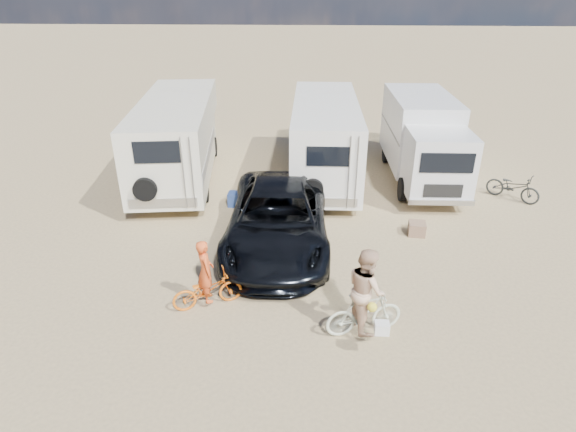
{
  "coord_description": "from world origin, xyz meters",
  "views": [
    {
      "loc": [
        -0.08,
        -9.97,
        6.84
      ],
      "look_at": [
        -0.62,
        1.06,
        1.3
      ],
      "focal_mm": 29.93,
      "sensor_mm": 36.0,
      "label": 1
    }
  ],
  "objects_px": {
    "crate": "(417,229)",
    "dark_suv": "(278,218)",
    "rv_left": "(178,140)",
    "cooler": "(237,199)",
    "bike_man": "(207,290)",
    "bike_parked": "(513,187)",
    "rv_main": "(325,142)",
    "rider_man": "(206,278)",
    "rider_woman": "(366,296)",
    "box_truck": "(423,142)",
    "bike_woman": "(364,313)"
  },
  "relations": [
    {
      "from": "bike_woman",
      "to": "rider_woman",
      "type": "relative_size",
      "value": 0.9
    },
    {
      "from": "bike_parked",
      "to": "rv_main",
      "type": "bearing_deg",
      "value": 114.67
    },
    {
      "from": "box_truck",
      "to": "cooler",
      "type": "relative_size",
      "value": 10.79
    },
    {
      "from": "rider_woman",
      "to": "bike_parked",
      "type": "height_order",
      "value": "rider_woman"
    },
    {
      "from": "rv_main",
      "to": "crate",
      "type": "bearing_deg",
      "value": -57.95
    },
    {
      "from": "rv_main",
      "to": "bike_man",
      "type": "distance_m",
      "value": 8.48
    },
    {
      "from": "bike_man",
      "to": "rider_woman",
      "type": "bearing_deg",
      "value": -126.14
    },
    {
      "from": "cooler",
      "to": "bike_man",
      "type": "bearing_deg",
      "value": -86.18
    },
    {
      "from": "crate",
      "to": "bike_woman",
      "type": "bearing_deg",
      "value": -113.95
    },
    {
      "from": "rv_left",
      "to": "bike_man",
      "type": "height_order",
      "value": "rv_left"
    },
    {
      "from": "dark_suv",
      "to": "bike_woman",
      "type": "distance_m",
      "value": 4.21
    },
    {
      "from": "crate",
      "to": "rv_main",
      "type": "bearing_deg",
      "value": 122.03
    },
    {
      "from": "rv_left",
      "to": "bike_man",
      "type": "distance_m",
      "value": 8.3
    },
    {
      "from": "bike_man",
      "to": "crate",
      "type": "xyz_separation_m",
      "value": [
        5.46,
        3.68,
        -0.23
      ]
    },
    {
      "from": "rv_main",
      "to": "rv_left",
      "type": "xyz_separation_m",
      "value": [
        -5.39,
        -0.12,
        0.01
      ]
    },
    {
      "from": "box_truck",
      "to": "bike_woman",
      "type": "bearing_deg",
      "value": -108.89
    },
    {
      "from": "rider_woman",
      "to": "box_truck",
      "type": "bearing_deg",
      "value": -34.54
    },
    {
      "from": "rv_left",
      "to": "cooler",
      "type": "xyz_separation_m",
      "value": [
        2.49,
        -2.42,
        -1.21
      ]
    },
    {
      "from": "rv_left",
      "to": "cooler",
      "type": "height_order",
      "value": "rv_left"
    },
    {
      "from": "rider_man",
      "to": "cooler",
      "type": "distance_m",
      "value": 5.43
    },
    {
      "from": "rider_woman",
      "to": "rv_main",
      "type": "bearing_deg",
      "value": -11.89
    },
    {
      "from": "rider_man",
      "to": "rider_woman",
      "type": "height_order",
      "value": "rider_woman"
    },
    {
      "from": "box_truck",
      "to": "cooler",
      "type": "xyz_separation_m",
      "value": [
        -6.45,
        -2.59,
        -1.24
      ]
    },
    {
      "from": "bike_woman",
      "to": "rider_man",
      "type": "relative_size",
      "value": 1.1
    },
    {
      "from": "bike_parked",
      "to": "cooler",
      "type": "bearing_deg",
      "value": 134.57
    },
    {
      "from": "cooler",
      "to": "bike_parked",
      "type": "bearing_deg",
      "value": 8.57
    },
    {
      "from": "bike_man",
      "to": "cooler",
      "type": "height_order",
      "value": "bike_man"
    },
    {
      "from": "bike_man",
      "to": "crate",
      "type": "height_order",
      "value": "bike_man"
    },
    {
      "from": "rider_man",
      "to": "bike_woman",
      "type": "bearing_deg",
      "value": -126.14
    },
    {
      "from": "bike_man",
      "to": "rider_man",
      "type": "distance_m",
      "value": 0.34
    },
    {
      "from": "rider_man",
      "to": "rider_woman",
      "type": "xyz_separation_m",
      "value": [
        3.48,
        -0.77,
        0.17
      ]
    },
    {
      "from": "rv_left",
      "to": "rider_woman",
      "type": "xyz_separation_m",
      "value": [
        6.08,
        -8.59,
        -0.51
      ]
    },
    {
      "from": "bike_man",
      "to": "box_truck",
      "type": "bearing_deg",
      "value": -62.13
    },
    {
      "from": "bike_woman",
      "to": "bike_parked",
      "type": "xyz_separation_m",
      "value": [
        5.67,
        7.12,
        -0.04
      ]
    },
    {
      "from": "rv_main",
      "to": "cooler",
      "type": "bearing_deg",
      "value": -138.78
    },
    {
      "from": "bike_woman",
      "to": "rider_man",
      "type": "distance_m",
      "value": 3.58
    },
    {
      "from": "rv_left",
      "to": "bike_woman",
      "type": "bearing_deg",
      "value": -61.62
    },
    {
      "from": "rv_left",
      "to": "box_truck",
      "type": "relative_size",
      "value": 1.23
    },
    {
      "from": "dark_suv",
      "to": "rv_left",
      "type": "bearing_deg",
      "value": 128.58
    },
    {
      "from": "dark_suv",
      "to": "bike_man",
      "type": "distance_m",
      "value": 3.25
    },
    {
      "from": "box_truck",
      "to": "bike_woman",
      "type": "distance_m",
      "value": 9.27
    },
    {
      "from": "rider_man",
      "to": "cooler",
      "type": "xyz_separation_m",
      "value": [
        -0.1,
        5.4,
        -0.53
      ]
    },
    {
      "from": "rider_man",
      "to": "rider_woman",
      "type": "relative_size",
      "value": 0.82
    },
    {
      "from": "crate",
      "to": "dark_suv",
      "type": "bearing_deg",
      "value": -168.95
    },
    {
      "from": "box_truck",
      "to": "bike_woman",
      "type": "height_order",
      "value": "box_truck"
    },
    {
      "from": "rider_woman",
      "to": "cooler",
      "type": "distance_m",
      "value": 7.17
    },
    {
      "from": "dark_suv",
      "to": "bike_parked",
      "type": "relative_size",
      "value": 3.37
    },
    {
      "from": "cooler",
      "to": "crate",
      "type": "bearing_deg",
      "value": -14.46
    },
    {
      "from": "bike_man",
      "to": "bike_woman",
      "type": "distance_m",
      "value": 3.57
    },
    {
      "from": "bike_man",
      "to": "crate",
      "type": "distance_m",
      "value": 6.59
    }
  ]
}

